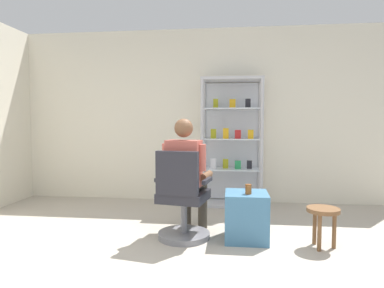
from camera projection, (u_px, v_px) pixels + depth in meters
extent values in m
cube|color=silver|center=(206.00, 116.00, 5.30)|extent=(6.00, 0.10, 2.70)
cylinder|color=#B7B7BC|center=(202.00, 143.00, 4.84)|extent=(0.05, 0.05, 1.90)
cylinder|color=#B7B7BC|center=(262.00, 143.00, 4.74)|extent=(0.05, 0.05, 1.90)
cylinder|color=#B7B7BC|center=(204.00, 141.00, 5.23)|extent=(0.05, 0.05, 1.90)
cylinder|color=#B7B7BC|center=(259.00, 142.00, 5.13)|extent=(0.05, 0.05, 1.90)
cube|color=#B7B7BC|center=(232.00, 79.00, 4.92)|extent=(0.90, 0.45, 0.04)
cube|color=#B7B7BC|center=(231.00, 204.00, 5.05)|extent=(0.90, 0.45, 0.04)
cube|color=silver|center=(232.00, 141.00, 5.20)|extent=(0.84, 0.02, 1.80)
cube|color=silver|center=(231.00, 169.00, 5.01)|extent=(0.82, 0.39, 0.02)
cube|color=silver|center=(213.00, 164.00, 4.99)|extent=(0.08, 0.04, 0.15)
cube|color=#999919|center=(226.00, 164.00, 5.03)|extent=(0.08, 0.05, 0.14)
cube|color=#268C4C|center=(238.00, 165.00, 4.96)|extent=(0.09, 0.05, 0.12)
cube|color=black|center=(249.00, 165.00, 4.98)|extent=(0.08, 0.04, 0.12)
cube|color=silver|center=(232.00, 139.00, 4.98)|extent=(0.82, 0.39, 0.02)
cube|color=#999919|center=(213.00, 134.00, 5.01)|extent=(0.08, 0.05, 0.14)
cube|color=gold|center=(226.00, 133.00, 4.94)|extent=(0.09, 0.05, 0.15)
cube|color=red|center=(238.00, 134.00, 4.95)|extent=(0.09, 0.06, 0.13)
cube|color=gold|center=(251.00, 134.00, 4.91)|extent=(0.09, 0.05, 0.13)
cube|color=silver|center=(232.00, 109.00, 4.95)|extent=(0.82, 0.39, 0.02)
cube|color=#999919|center=(216.00, 104.00, 5.02)|extent=(0.08, 0.05, 0.14)
cube|color=gold|center=(233.00, 104.00, 4.95)|extent=(0.09, 0.05, 0.13)
cube|color=black|center=(248.00, 103.00, 4.89)|extent=(0.08, 0.04, 0.13)
cylinder|color=slate|center=(184.00, 235.00, 3.62)|extent=(0.56, 0.56, 0.06)
cylinder|color=slate|center=(184.00, 216.00, 3.61)|extent=(0.07, 0.07, 0.41)
cube|color=#26262D|center=(184.00, 196.00, 3.59)|extent=(0.56, 0.56, 0.10)
cube|color=#26262D|center=(177.00, 173.00, 3.37)|extent=(0.45, 0.16, 0.45)
cube|color=#26262D|center=(207.00, 181.00, 3.50)|extent=(0.09, 0.30, 0.04)
cube|color=#26262D|center=(161.00, 178.00, 3.66)|extent=(0.09, 0.30, 0.04)
cylinder|color=#3F382D|center=(198.00, 184.00, 3.75)|extent=(0.21, 0.42, 0.14)
cylinder|color=#3F382D|center=(203.00, 204.00, 3.96)|extent=(0.11, 0.11, 0.56)
cylinder|color=#3F382D|center=(181.00, 183.00, 3.81)|extent=(0.21, 0.42, 0.14)
cylinder|color=#3F382D|center=(187.00, 203.00, 4.02)|extent=(0.11, 0.11, 0.56)
cube|color=#BF594C|center=(184.00, 164.00, 3.57)|extent=(0.39, 0.28, 0.50)
sphere|color=brown|center=(184.00, 128.00, 3.54)|extent=(0.20, 0.20, 0.20)
cylinder|color=#BF594C|center=(202.00, 158.00, 3.51)|extent=(0.09, 0.09, 0.28)
cylinder|color=brown|center=(206.00, 176.00, 3.69)|extent=(0.13, 0.31, 0.08)
cylinder|color=#BF594C|center=(166.00, 156.00, 3.62)|extent=(0.09, 0.09, 0.28)
cylinder|color=brown|center=(172.00, 174.00, 3.81)|extent=(0.13, 0.31, 0.08)
cube|color=teal|center=(246.00, 216.00, 3.55)|extent=(0.45, 0.45, 0.51)
cylinder|color=brown|center=(248.00, 189.00, 3.46)|extent=(0.07, 0.07, 0.10)
cylinder|color=brown|center=(323.00, 210.00, 3.31)|extent=(0.32, 0.32, 0.04)
cylinder|color=brown|center=(334.00, 230.00, 3.31)|extent=(0.04, 0.04, 0.36)
cylinder|color=brown|center=(315.00, 227.00, 3.43)|extent=(0.04, 0.04, 0.36)
cylinder|color=brown|center=(319.00, 233.00, 3.24)|extent=(0.04, 0.04, 0.36)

